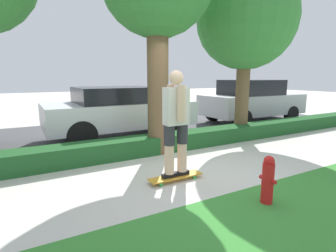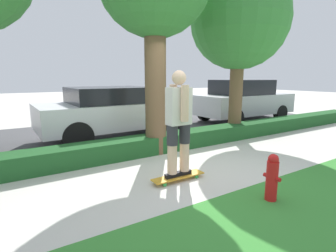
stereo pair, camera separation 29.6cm
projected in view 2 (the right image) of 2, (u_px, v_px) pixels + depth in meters
The scene contains 9 objects.
ground_plane at pixel (193, 173), 4.89m from camera, with size 60.00×60.00×0.00m, color beige.
street_asphalt at pixel (113, 133), 8.38m from camera, with size 18.06×5.00×0.01m.
hedge_row at pixel (152, 144), 6.18m from camera, with size 18.06×0.60×0.40m.
skateboard at pixel (178, 177), 4.52m from camera, with size 0.97×0.24×0.08m.
skater_person at pixel (179, 121), 4.34m from camera, with size 0.51×0.46×1.79m.
tree_far at pixel (239, 21), 7.36m from camera, with size 2.77×2.77×4.73m.
parked_car_middle at pixel (114, 111), 7.52m from camera, with size 4.18×2.06×1.48m.
parked_car_rear at pixel (243, 100), 10.57m from camera, with size 4.16×1.90×1.65m.
fire_hydrant at pixel (272, 177), 3.74m from camera, with size 0.17×0.26×0.70m.
Camera 2 is at (-2.89, -3.67, 1.76)m, focal length 28.00 mm.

